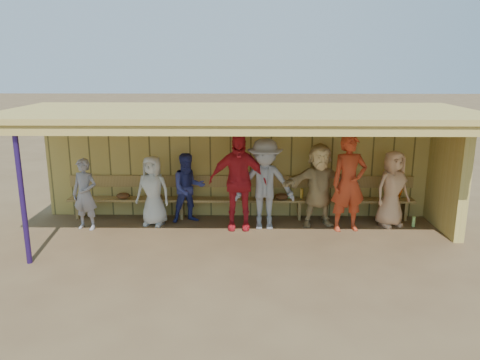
# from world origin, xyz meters

# --- Properties ---
(ground) EXTENTS (90.00, 90.00, 0.00)m
(ground) POSITION_xyz_m (0.00, 0.00, 0.00)
(ground) COLOR brown
(ground) RESTS_ON ground
(player_a) EXTENTS (0.61, 0.48, 1.48)m
(player_a) POSITION_xyz_m (-3.17, 0.33, 0.74)
(player_a) COLOR gray
(player_a) RESTS_ON ground
(player_b) EXTENTS (0.81, 0.62, 1.49)m
(player_b) POSITION_xyz_m (-1.83, 0.62, 0.74)
(player_b) COLOR silver
(player_b) RESTS_ON ground
(player_c) EXTENTS (0.89, 0.80, 1.51)m
(player_c) POSITION_xyz_m (-1.11, 0.81, 0.75)
(player_c) COLOR navy
(player_c) RESTS_ON ground
(player_d) EXTENTS (1.18, 0.50, 2.00)m
(player_d) POSITION_xyz_m (-0.04, 0.42, 1.00)
(player_d) COLOR red
(player_d) RESTS_ON ground
(player_e) EXTENTS (1.22, 0.70, 1.88)m
(player_e) POSITION_xyz_m (0.51, 0.44, 0.94)
(player_e) COLOR gray
(player_e) RESTS_ON ground
(player_f) EXTENTS (1.68, 0.72, 1.75)m
(player_f) POSITION_xyz_m (1.65, 0.64, 0.88)
(player_f) COLOR tan
(player_f) RESTS_ON ground
(player_g) EXTENTS (0.79, 0.59, 1.98)m
(player_g) POSITION_xyz_m (2.20, 0.35, 0.99)
(player_g) COLOR #B5391D
(player_g) RESTS_ON ground
(player_h) EXTENTS (0.92, 0.78, 1.61)m
(player_h) POSITION_xyz_m (3.17, 0.64, 0.80)
(player_h) COLOR tan
(player_h) RESTS_ON ground
(dugout_structure) EXTENTS (8.80, 3.20, 2.50)m
(dugout_structure) POSITION_xyz_m (0.39, 0.69, 1.69)
(dugout_structure) COLOR tan
(dugout_structure) RESTS_ON ground
(bench) EXTENTS (7.60, 0.34, 0.93)m
(bench) POSITION_xyz_m (0.00, 1.12, 0.53)
(bench) COLOR #A38446
(bench) RESTS_ON ground
(dugout_equipment) EXTENTS (6.41, 0.62, 0.80)m
(dugout_equipment) POSITION_xyz_m (-0.40, 0.99, 0.49)
(dugout_equipment) COLOR #C55817
(dugout_equipment) RESTS_ON ground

